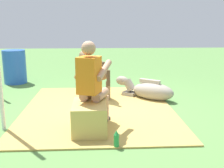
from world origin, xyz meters
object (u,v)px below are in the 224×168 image
at_px(water_barrel, 15,67).
at_px(soda_bottle, 116,139).
at_px(hay_bale, 90,118).
at_px(person_seated, 92,82).
at_px(pony_lying, 149,90).
at_px(pony_standing, 95,71).

bearing_deg(water_barrel, soda_bottle, -148.62).
bearing_deg(soda_bottle, water_barrel, 31.38).
relative_size(hay_bale, person_seated, 0.52).
bearing_deg(soda_bottle, hay_bale, 33.15).
distance_m(person_seated, pony_lying, 1.96).
bearing_deg(person_seated, water_barrel, 32.80).
bearing_deg(pony_standing, soda_bottle, -173.50).
distance_m(hay_bale, pony_standing, 1.90).
relative_size(hay_bale, pony_standing, 0.55).
xyz_separation_m(hay_bale, pony_standing, (1.86, -0.08, 0.35)).
distance_m(hay_bale, pony_lying, 2.03).
xyz_separation_m(pony_standing, soda_bottle, (-2.40, -0.27, -0.45)).
relative_size(hay_bale, soda_bottle, 2.83).
bearing_deg(hay_bale, person_seated, -14.49).
bearing_deg(pony_lying, soda_bottle, 159.29).
xyz_separation_m(person_seated, soda_bottle, (-0.69, -0.31, -0.60)).
xyz_separation_m(person_seated, water_barrel, (3.22, 2.07, -0.29)).
height_order(pony_lying, water_barrel, water_barrel).
bearing_deg(pony_lying, pony_standing, 79.46).
height_order(hay_bale, person_seated, person_seated).
bearing_deg(soda_bottle, pony_standing, 6.50).
distance_m(soda_bottle, water_barrel, 4.59).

